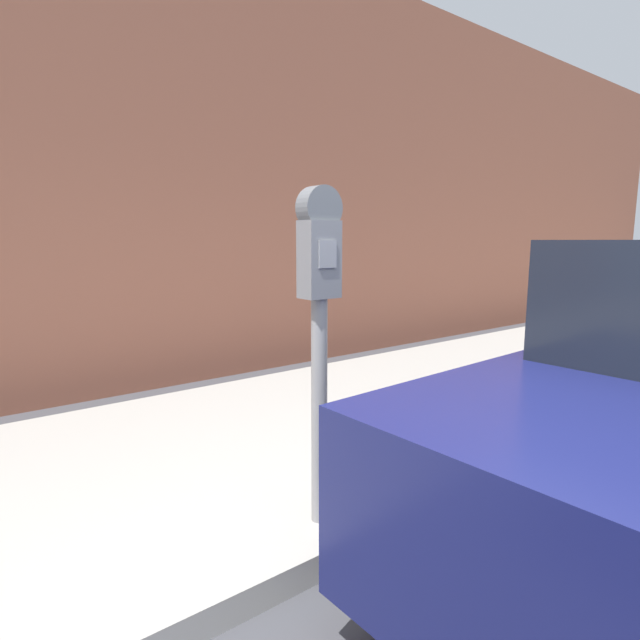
% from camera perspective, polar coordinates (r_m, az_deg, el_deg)
% --- Properties ---
extents(sidewalk, '(24.00, 2.80, 0.14)m').
position_cam_1_polar(sidewalk, '(3.68, -11.49, -14.94)').
color(sidewalk, '#ADAAA3').
rests_on(sidewalk, ground_plane).
extents(building_facade, '(24.00, 0.30, 4.85)m').
position_cam_1_polar(building_facade, '(5.53, -22.92, 17.38)').
color(building_facade, '#935642').
rests_on(building_facade, ground_plane).
extents(parking_meter, '(0.21, 0.13, 1.67)m').
position_cam_1_polar(parking_meter, '(2.39, 0.00, 1.30)').
color(parking_meter, gray).
rests_on(parking_meter, sidewalk).
extents(fire_hydrant, '(0.27, 0.27, 0.82)m').
position_cam_1_polar(fire_hydrant, '(5.43, 30.61, -2.89)').
color(fire_hydrant, '#999EA3').
rests_on(fire_hydrant, sidewalk).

